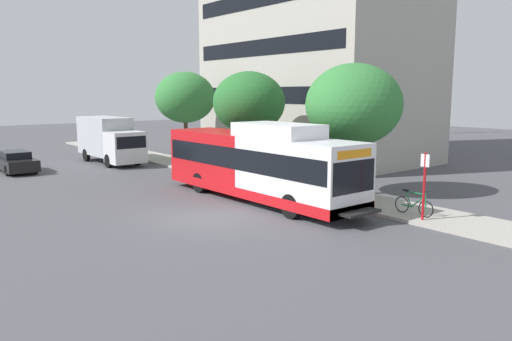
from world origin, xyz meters
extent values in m
plane|color=#4C4C51|center=(0.00, 8.00, 0.00)|extent=(120.00, 120.00, 0.00)
cube|color=#A8A399|center=(7.00, 6.00, 0.07)|extent=(3.00, 56.00, 0.14)
cube|color=white|center=(3.73, -1.57, 1.69)|extent=(2.54, 5.80, 2.73)
cube|color=red|center=(3.73, 4.23, 1.69)|extent=(2.54, 5.80, 2.73)
cube|color=red|center=(3.73, 1.33, 0.54)|extent=(2.57, 11.60, 0.44)
cube|color=black|center=(3.73, 1.33, 2.05)|extent=(2.58, 11.25, 0.96)
cube|color=black|center=(3.73, -4.43, 1.85)|extent=(2.34, 0.10, 1.24)
cube|color=orange|center=(3.73, -4.44, 2.72)|extent=(1.90, 0.08, 0.32)
cube|color=white|center=(3.73, -0.12, 3.35)|extent=(2.16, 4.06, 0.60)
cube|color=black|center=(3.73, -4.82, 0.55)|extent=(1.78, 0.60, 0.10)
cylinder|color=black|center=(2.60, -2.26, 0.50)|extent=(0.30, 1.00, 1.00)
cylinder|color=black|center=(4.86, -2.26, 0.50)|extent=(0.30, 1.00, 1.00)
cylinder|color=black|center=(2.60, 4.52, 0.50)|extent=(0.30, 1.00, 1.00)
cylinder|color=black|center=(4.86, 4.52, 0.50)|extent=(0.30, 1.00, 1.00)
cylinder|color=red|center=(6.02, -5.97, 1.44)|extent=(0.10, 0.10, 2.60)
cube|color=white|center=(6.00, -5.97, 2.44)|extent=(0.04, 0.36, 0.48)
torus|color=black|center=(6.43, -5.84, 0.47)|extent=(0.04, 0.66, 0.66)
torus|color=black|center=(6.43, -4.74, 0.47)|extent=(0.04, 0.66, 0.66)
cylinder|color=#19723F|center=(6.43, -5.49, 0.74)|extent=(0.05, 0.64, 0.64)
cylinder|color=#19723F|center=(6.43, -5.04, 0.74)|extent=(0.05, 0.34, 0.62)
cylinder|color=#19723F|center=(6.43, -5.34, 1.04)|extent=(0.05, 0.90, 0.05)
cylinder|color=#19723F|center=(6.43, -4.96, 0.46)|extent=(0.05, 0.45, 0.08)
cylinder|color=#19723F|center=(6.43, -5.81, 0.81)|extent=(0.05, 0.10, 0.67)
cylinder|color=black|center=(6.43, -5.79, 1.14)|extent=(0.52, 0.03, 0.03)
cube|color=black|center=(6.43, -4.89, 1.08)|extent=(0.12, 0.24, 0.06)
cylinder|color=#4C3823|center=(8.06, -0.67, 1.41)|extent=(0.28, 0.28, 2.54)
ellipsoid|color=#337A38|center=(8.06, -0.67, 4.41)|extent=(4.62, 4.62, 3.93)
cylinder|color=#4C3823|center=(7.72, 7.06, 1.48)|extent=(0.28, 0.28, 2.67)
ellipsoid|color=#286B2D|center=(7.72, 7.06, 4.42)|extent=(4.29, 4.29, 3.65)
cylinder|color=#4C3823|center=(8.19, 15.23, 1.59)|extent=(0.28, 0.28, 2.90)
ellipsoid|color=#337A38|center=(8.19, 15.23, 4.66)|extent=(4.33, 4.33, 3.68)
cube|color=black|center=(-2.98, 17.47, 0.55)|extent=(1.80, 4.50, 0.70)
cube|color=black|center=(-2.98, 17.57, 1.05)|extent=(1.48, 2.34, 0.56)
cylinder|color=black|center=(-3.78, 16.12, 0.32)|extent=(0.20, 0.64, 0.64)
cylinder|color=black|center=(-2.18, 16.12, 0.32)|extent=(0.20, 0.64, 0.64)
cylinder|color=black|center=(-2.18, 18.82, 0.32)|extent=(0.20, 0.64, 0.64)
cube|color=silver|center=(3.40, 15.13, 1.35)|extent=(2.30, 2.00, 2.10)
cube|color=#B2B7BC|center=(3.40, 18.63, 1.90)|extent=(2.30, 5.00, 2.70)
cube|color=black|center=(3.40, 14.16, 1.75)|extent=(2.07, 0.08, 0.80)
cylinder|color=black|center=(2.37, 15.57, 0.46)|extent=(0.26, 0.92, 0.92)
cylinder|color=black|center=(4.43, 15.57, 0.46)|extent=(0.26, 0.92, 0.92)
cylinder|color=black|center=(2.37, 19.71, 0.46)|extent=(0.26, 0.92, 0.92)
cylinder|color=black|center=(4.43, 19.71, 0.46)|extent=(0.26, 0.92, 0.92)
cube|color=black|center=(16.66, 10.33, 1.61)|extent=(10.44, 14.81, 1.10)
cube|color=black|center=(16.66, 10.33, 4.83)|extent=(10.44, 14.81, 1.10)
cube|color=black|center=(16.66, 10.33, 8.05)|extent=(10.44, 14.81, 1.10)
cube|color=black|center=(16.66, 10.33, 11.27)|extent=(10.44, 14.81, 1.10)
cylinder|color=#B7B7BC|center=(22.50, 27.42, 3.83)|extent=(1.10, 1.10, 7.67)
cylinder|color=#B7B7BC|center=(22.50, 27.42, 11.50)|extent=(0.91, 0.91, 7.67)
camera|label=1|loc=(-10.63, -16.52, 4.94)|focal=34.98mm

